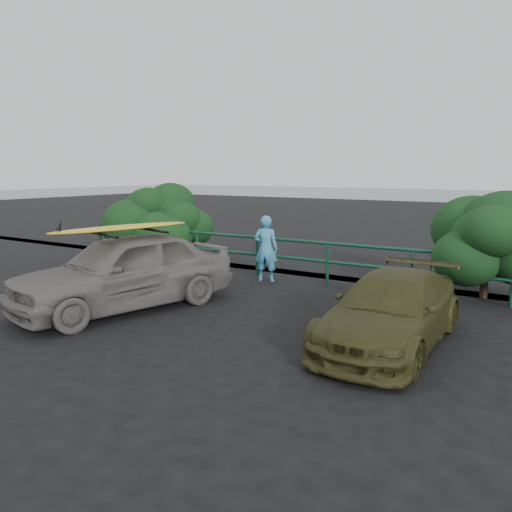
{
  "coord_description": "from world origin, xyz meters",
  "views": [
    {
      "loc": [
        5.78,
        -5.94,
        2.71
      ],
      "look_at": [
        0.94,
        1.84,
        1.14
      ],
      "focal_mm": 35.0,
      "sensor_mm": 36.0,
      "label": 1
    }
  ],
  "objects_px": {
    "guardrail": "(291,259)",
    "sedan": "(124,271)",
    "olive_vehicle": "(391,310)",
    "surfboard": "(122,228)",
    "man": "(266,248)"
  },
  "relations": [
    {
      "from": "olive_vehicle",
      "to": "surfboard",
      "type": "relative_size",
      "value": 1.3
    },
    {
      "from": "guardrail",
      "to": "man",
      "type": "relative_size",
      "value": 8.53
    },
    {
      "from": "olive_vehicle",
      "to": "surfboard",
      "type": "distance_m",
      "value": 5.28
    },
    {
      "from": "guardrail",
      "to": "olive_vehicle",
      "type": "distance_m",
      "value": 4.95
    },
    {
      "from": "sedan",
      "to": "man",
      "type": "xyz_separation_m",
      "value": [
        1.09,
        3.64,
        0.06
      ]
    },
    {
      "from": "guardrail",
      "to": "olive_vehicle",
      "type": "relative_size",
      "value": 3.63
    },
    {
      "from": "guardrail",
      "to": "olive_vehicle",
      "type": "height_order",
      "value": "olive_vehicle"
    },
    {
      "from": "sedan",
      "to": "surfboard",
      "type": "bearing_deg",
      "value": 104.66
    },
    {
      "from": "man",
      "to": "surfboard",
      "type": "bearing_deg",
      "value": 57.77
    },
    {
      "from": "guardrail",
      "to": "sedan",
      "type": "xyz_separation_m",
      "value": [
        -1.54,
        -4.12,
        0.24
      ]
    },
    {
      "from": "olive_vehicle",
      "to": "surfboard",
      "type": "xyz_separation_m",
      "value": [
        -5.12,
        -0.71,
        1.06
      ]
    },
    {
      "from": "sedan",
      "to": "man",
      "type": "relative_size",
      "value": 2.73
    },
    {
      "from": "guardrail",
      "to": "sedan",
      "type": "height_order",
      "value": "sedan"
    },
    {
      "from": "man",
      "to": "surfboard",
      "type": "distance_m",
      "value": 3.88
    },
    {
      "from": "olive_vehicle",
      "to": "man",
      "type": "xyz_separation_m",
      "value": [
        -4.03,
        2.93,
        0.26
      ]
    }
  ]
}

